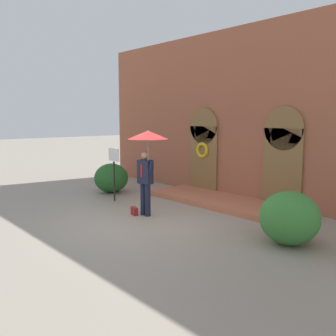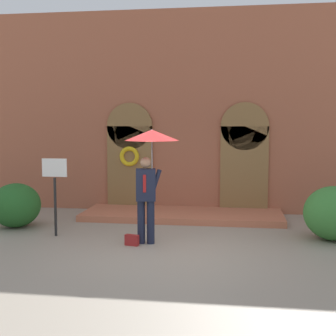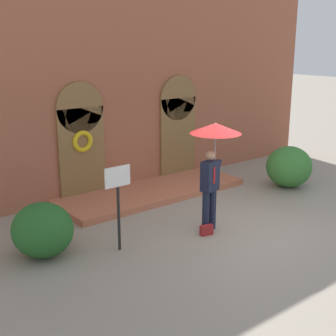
{
  "view_description": "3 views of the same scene",
  "coord_description": "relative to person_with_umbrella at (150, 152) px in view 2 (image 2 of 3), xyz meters",
  "views": [
    {
      "loc": [
        7.61,
        -5.87,
        2.73
      ],
      "look_at": [
        -0.5,
        1.24,
        1.25
      ],
      "focal_mm": 40.0,
      "sensor_mm": 36.0,
      "label": 1
    },
    {
      "loc": [
        1.39,
        -8.99,
        2.51
      ],
      "look_at": [
        -0.18,
        1.7,
        1.45
      ],
      "focal_mm": 50.0,
      "sensor_mm": 36.0,
      "label": 2
    },
    {
      "loc": [
        -7.14,
        -6.58,
        4.06
      ],
      "look_at": [
        -0.44,
        1.83,
        1.09
      ],
      "focal_mm": 50.0,
      "sensor_mm": 36.0,
      "label": 3
    }
  ],
  "objects": [
    {
      "name": "shrub_left",
      "position": [
        -3.48,
        1.06,
        -1.38
      ],
      "size": [
        1.17,
        1.24,
        1.06
      ],
      "primitive_type": "ellipsoid",
      "color": "#235B23",
      "rests_on": "ground"
    },
    {
      "name": "ground_plane",
      "position": [
        0.35,
        -0.37,
        -1.91
      ],
      "size": [
        80.0,
        80.0,
        0.0
      ],
      "primitive_type": "plane",
      "color": "gray"
    },
    {
      "name": "person_with_umbrella",
      "position": [
        0.0,
        0.0,
        0.0
      ],
      "size": [
        1.1,
        1.1,
        2.36
      ],
      "color": "#191E33",
      "rests_on": "ground"
    },
    {
      "name": "building_facade",
      "position": [
        0.35,
        3.79,
        0.77
      ],
      "size": [
        14.0,
        2.3,
        5.6
      ],
      "color": "#9E563D",
      "rests_on": "ground"
    },
    {
      "name": "sign_post",
      "position": [
        -2.2,
        0.35,
        -0.75
      ],
      "size": [
        0.56,
        0.06,
        1.72
      ],
      "color": "black",
      "rests_on": "ground"
    },
    {
      "name": "handbag",
      "position": [
        -0.35,
        -0.2,
        -1.8
      ],
      "size": [
        0.3,
        0.18,
        0.22
      ],
      "primitive_type": "cube",
      "rotation": [
        0.0,
        0.0,
        -0.24
      ],
      "color": "maroon",
      "rests_on": "ground"
    },
    {
      "name": "shrub_right",
      "position": [
        3.82,
        0.87,
        -1.33
      ],
      "size": [
        1.29,
        1.27,
        1.16
      ],
      "primitive_type": "ellipsoid",
      "color": "#387A33",
      "rests_on": "ground"
    }
  ]
}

